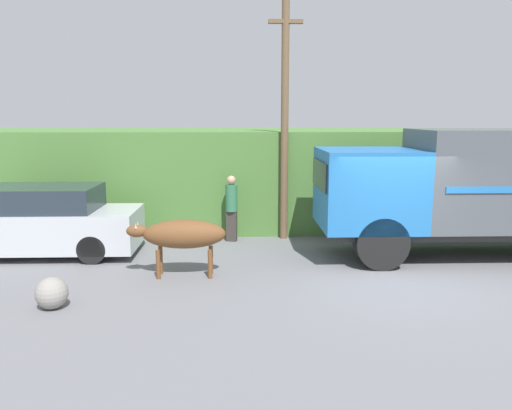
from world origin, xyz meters
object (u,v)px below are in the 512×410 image
(roadside_rock, at_px, (52,293))
(parked_suv, at_px, (40,222))
(cargo_truck, at_px, (485,185))
(utility_pole, at_px, (285,114))
(pedestrian_on_hill, at_px, (232,205))
(brown_cow, at_px, (182,235))

(roadside_rock, bearing_deg, parked_suv, 113.58)
(cargo_truck, height_order, roadside_rock, cargo_truck)
(cargo_truck, xyz_separation_m, utility_pole, (-4.55, 2.02, 1.65))
(cargo_truck, distance_m, pedestrian_on_hill, 6.27)
(brown_cow, xyz_separation_m, roadside_rock, (-2.10, -1.73, -0.62))
(pedestrian_on_hill, relative_size, utility_pole, 0.27)
(cargo_truck, distance_m, brown_cow, 7.12)
(cargo_truck, relative_size, utility_pole, 1.15)
(parked_suv, height_order, pedestrian_on_hill, pedestrian_on_hill)
(brown_cow, bearing_deg, roadside_rock, -136.36)
(parked_suv, bearing_deg, roadside_rock, -62.49)
(cargo_truck, relative_size, brown_cow, 3.64)
(cargo_truck, bearing_deg, pedestrian_on_hill, 163.74)
(parked_suv, xyz_separation_m, utility_pole, (6.04, 1.50, 2.57))
(cargo_truck, relative_size, pedestrian_on_hill, 4.23)
(brown_cow, height_order, parked_suv, parked_suv)
(pedestrian_on_hill, xyz_separation_m, utility_pole, (1.43, 0.29, 2.39))
(brown_cow, bearing_deg, cargo_truck, 14.26)
(utility_pole, bearing_deg, brown_cow, -126.45)
(brown_cow, xyz_separation_m, pedestrian_on_hill, (0.98, 2.99, 0.10))
(parked_suv, height_order, utility_pole, utility_pole)
(brown_cow, xyz_separation_m, utility_pole, (2.42, 3.27, 2.49))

